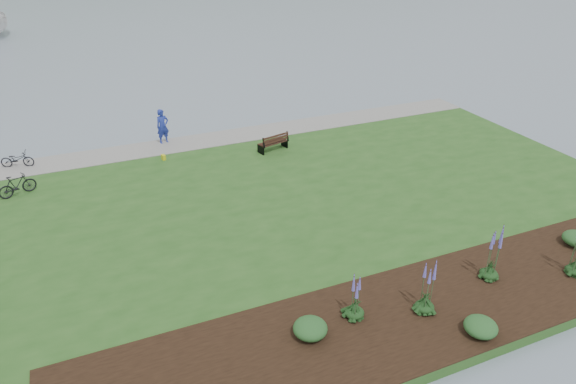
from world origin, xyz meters
name	(u,v)px	position (x,y,z in m)	size (l,w,h in m)	color
ground	(248,200)	(0.00, 0.00, 0.00)	(600.00, 600.00, 0.00)	slate
lawn	(264,217)	(0.00, -2.00, 0.20)	(34.00, 20.00, 0.40)	#25501C
shoreline_path	(208,140)	(0.00, 6.90, 0.42)	(34.00, 2.20, 0.03)	gray
garden_bed	(437,305)	(3.00, -9.80, 0.42)	(24.00, 4.40, 0.04)	black
park_bench	(274,142)	(2.90, 4.02, 0.90)	(1.74, 1.04, 1.01)	black
person	(162,124)	(-2.30, 7.50, 1.54)	(0.83, 0.57, 2.27)	navy
bicycle_a	(17,159)	(-9.70, 7.20, 0.82)	(1.61, 0.56, 0.84)	black
bicycle_b	(17,185)	(-9.58, 3.87, 0.90)	(1.65, 0.48, 1.00)	black
pannier	(164,157)	(-2.80, 5.20, 0.54)	(0.17, 0.26, 0.28)	gold
echium_0	(427,291)	(2.46, -9.85, 1.19)	(0.62, 0.62, 2.01)	#123313
echium_1	(493,254)	(5.54, -9.33, 1.41)	(0.62, 0.62, 2.36)	#123313
echium_4	(355,299)	(0.29, -9.22, 1.11)	(0.62, 0.62, 1.82)	#123313
shrub_0	(310,328)	(-1.33, -9.41, 0.70)	(1.03, 1.03, 0.52)	#1E4C21
shrub_1	(481,327)	(3.36, -11.34, 0.69)	(1.00, 1.00, 0.50)	#1E4C21
shrub_2	(576,239)	(10.06, -9.02, 0.70)	(1.02, 1.02, 0.51)	#1E4C21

